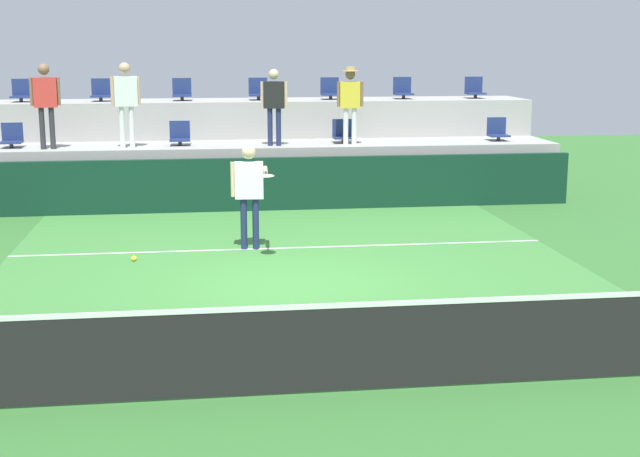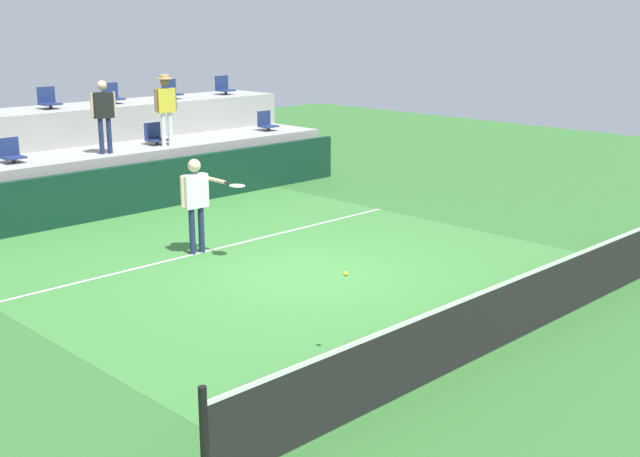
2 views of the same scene
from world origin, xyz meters
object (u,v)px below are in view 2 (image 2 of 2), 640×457
at_px(stadium_chair_lower_left, 11,152).
at_px(spectator_in_grey, 104,110).
at_px(stadium_chair_lower_right, 155,136).
at_px(stadium_chair_lower_far_right, 266,122).
at_px(stadium_chair_upper_center, 48,100).
at_px(tennis_player, 197,196).
at_px(stadium_chair_upper_right, 171,91).
at_px(stadium_chair_upper_far_right, 224,87).
at_px(stadium_chair_upper_mid_right, 112,95).
at_px(tennis_ball, 346,274).
at_px(spectator_with_hat, 166,103).

relative_size(stadium_chair_lower_left, spectator_in_grey, 0.32).
bearing_deg(stadium_chair_lower_right, stadium_chair_lower_far_right, 0.00).
relative_size(stadium_chair_upper_center, tennis_player, 0.29).
relative_size(stadium_chair_upper_right, stadium_chair_upper_far_right, 1.00).
bearing_deg(stadium_chair_lower_right, spectator_in_grey, -166.11).
distance_m(stadium_chair_upper_center, stadium_chair_upper_far_right, 5.29).
xyz_separation_m(stadium_chair_upper_mid_right, spectator_in_grey, (-1.53, -2.18, -0.09)).
height_order(stadium_chair_upper_right, tennis_player, stadium_chair_upper_right).
height_order(stadium_chair_upper_mid_right, stadium_chair_upper_far_right, same).
bearing_deg(spectator_in_grey, stadium_chair_lower_far_right, 4.30).
distance_m(stadium_chair_lower_right, stadium_chair_lower_far_right, 3.55).
distance_m(stadium_chair_upper_center, stadium_chair_upper_mid_right, 1.72).
height_order(stadium_chair_upper_far_right, tennis_player, stadium_chair_upper_far_right).
bearing_deg(stadium_chair_upper_right, stadium_chair_upper_far_right, 0.00).
bearing_deg(stadium_chair_upper_center, tennis_ball, -100.17).
bearing_deg(stadium_chair_upper_center, stadium_chair_lower_far_right, -18.75).
bearing_deg(stadium_chair_lower_right, tennis_player, -115.80).
relative_size(stadium_chair_lower_left, stadium_chair_lower_right, 1.00).
relative_size(spectator_in_grey, tennis_ball, 23.96).
bearing_deg(spectator_with_hat, stadium_chair_lower_right, 103.73).
bearing_deg(stadium_chair_upper_far_right, stadium_chair_lower_far_right, -89.76).
bearing_deg(spectator_in_grey, stadium_chair_lower_left, 169.24).
relative_size(stadium_chair_upper_mid_right, spectator_in_grey, 0.32).
height_order(stadium_chair_lower_far_right, stadium_chair_upper_far_right, stadium_chair_upper_far_right).
relative_size(stadium_chair_upper_far_right, tennis_ball, 7.65).
xyz_separation_m(stadium_chair_upper_right, spectator_with_hat, (-1.66, -2.18, -0.05)).
bearing_deg(spectator_in_grey, stadium_chair_upper_center, 95.09).
relative_size(stadium_chair_upper_far_right, spectator_with_hat, 0.31).
bearing_deg(stadium_chair_upper_right, stadium_chair_lower_far_right, -45.01).
height_order(tennis_player, spectator_in_grey, spectator_in_grey).
bearing_deg(stadium_chair_upper_right, stadium_chair_upper_mid_right, 180.00).
xyz_separation_m(stadium_chair_upper_center, spectator_with_hat, (1.84, -2.18, -0.05)).
distance_m(stadium_chair_upper_far_right, spectator_in_grey, 5.55).
relative_size(tennis_player, tennis_ball, 25.95).
relative_size(stadium_chair_upper_right, spectator_with_hat, 0.31).
xyz_separation_m(stadium_chair_upper_far_right, spectator_in_grey, (-5.10, -2.18, -0.09)).
xyz_separation_m(stadium_chair_lower_left, stadium_chair_upper_mid_right, (3.55, 1.80, 0.85)).
distance_m(stadium_chair_upper_far_right, tennis_ball, 14.00).
bearing_deg(stadium_chair_upper_mid_right, stadium_chair_upper_far_right, 0.00).
relative_size(stadium_chair_upper_right, tennis_player, 0.29).
bearing_deg(tennis_player, stadium_chair_lower_right, 64.20).
xyz_separation_m(stadium_chair_upper_right, tennis_ball, (-5.62, -11.82, -1.18)).
height_order(stadium_chair_lower_right, spectator_with_hat, spectator_with_hat).
bearing_deg(stadium_chair_lower_right, stadium_chair_upper_mid_right, 90.77).
xyz_separation_m(stadium_chair_lower_left, stadium_chair_upper_far_right, (7.12, 1.80, 0.85)).
bearing_deg(spectator_in_grey, stadium_chair_upper_mid_right, 55.02).
xyz_separation_m(stadium_chair_lower_right, tennis_ball, (-3.87, -10.02, -0.33)).
distance_m(stadium_chair_upper_right, stadium_chair_upper_far_right, 1.79).
bearing_deg(tennis_player, stadium_chair_upper_right, 58.34).
distance_m(stadium_chair_lower_far_right, spectator_with_hat, 3.57).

